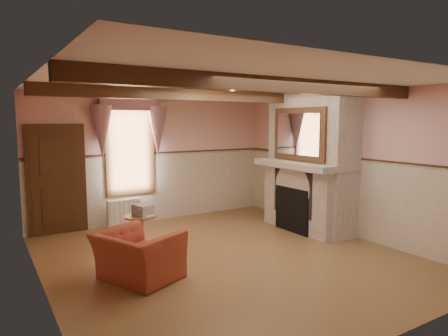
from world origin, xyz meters
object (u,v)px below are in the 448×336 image
side_table (141,230)px  radiator (124,213)px  oil_lamp (296,153)px  armchair (138,256)px  mantel_clock (287,154)px  bowl (311,160)px

side_table → radiator: bearing=84.7°
radiator → oil_lamp: bearing=-30.8°
armchair → side_table: (0.58, 1.49, -0.07)m
armchair → radiator: size_ratio=1.53×
radiator → mantel_clock: 3.68m
oil_lamp → radiator: bearing=149.5°
armchair → side_table: size_ratio=1.87×
armchair → mantel_clock: mantel_clock is taller
mantel_clock → side_table: bearing=176.4°
bowl → oil_lamp: oil_lamp is taller
side_table → oil_lamp: 3.50m
armchair → oil_lamp: (3.80, 1.03, 1.21)m
bowl → armchair: bearing=-171.7°
radiator → bowl: (3.10, -2.29, 1.17)m
radiator → oil_lamp: (3.10, -1.82, 1.26)m
side_table → bowl: bearing=-16.1°
armchair → mantel_clock: size_ratio=4.45×
armchair → oil_lamp: 4.12m
bowl → mantel_clock: bearing=90.0°
mantel_clock → bowl: bearing=-90.0°
armchair → oil_lamp: oil_lamp is taller
side_table → mantel_clock: (3.22, -0.20, 1.25)m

